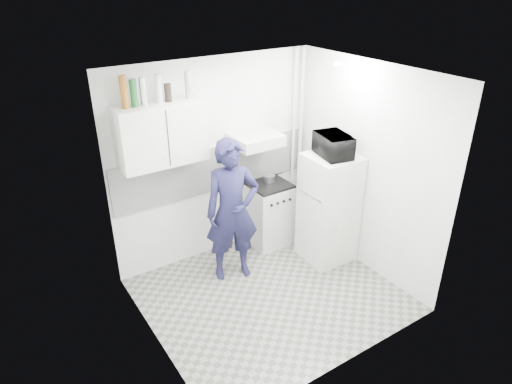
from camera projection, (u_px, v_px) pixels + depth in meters
floor at (270, 295)px, 5.44m from camera, size 2.80×2.80×0.00m
ceiling at (274, 75)px, 4.29m from camera, size 2.80×2.80×0.00m
wall_back at (215, 161)px, 5.80m from camera, size 2.80×0.00×2.80m
wall_left at (147, 236)px, 4.17m from camera, size 0.00×2.60×2.60m
wall_right at (366, 169)px, 5.55m from camera, size 0.00×2.60×2.60m
person at (232, 211)px, 5.44m from camera, size 0.75×0.60×1.80m
stove at (268, 214)px, 6.32m from camera, size 0.55×0.55×0.88m
fridge at (329, 208)px, 5.87m from camera, size 0.63×0.63×1.45m
stove_top at (269, 184)px, 6.12m from camera, size 0.53×0.53×0.03m
saucepan at (269, 178)px, 6.15m from camera, size 0.16×0.16×0.09m
microwave at (334, 145)px, 5.49m from camera, size 0.56×0.43×0.27m
bottle_a at (124, 92)px, 4.65m from camera, size 0.08×0.08×0.34m
bottle_b at (134, 93)px, 4.71m from camera, size 0.07×0.07×0.29m
bottle_c at (143, 91)px, 4.75m from camera, size 0.07×0.07×0.30m
bottle_d at (159, 89)px, 4.84m from camera, size 0.07×0.07×0.31m
canister_a at (168, 93)px, 4.91m from camera, size 0.08×0.08×0.19m
bottle_e at (188, 85)px, 5.01m from camera, size 0.08×0.08×0.30m
upper_cabinet at (162, 134)px, 5.05m from camera, size 1.00×0.35×0.70m
range_hood at (256, 140)px, 5.71m from camera, size 0.60×0.50×0.14m
backsplash at (216, 168)px, 5.83m from camera, size 2.74×0.03×0.60m
pipe_a at (300, 143)px, 6.38m from camera, size 0.05×0.05×2.60m
pipe_b at (293, 145)px, 6.32m from camera, size 0.04×0.04×2.60m
ceiling_spot_fixture at (339, 64)px, 4.94m from camera, size 0.10×0.10×0.02m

